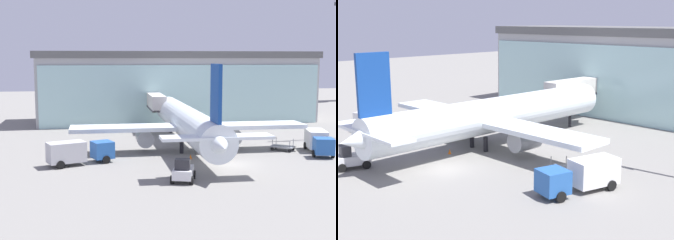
% 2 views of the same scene
% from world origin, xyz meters
% --- Properties ---
extents(ground, '(240.00, 240.00, 0.00)m').
position_xyz_m(ground, '(0.00, 0.00, 0.00)').
color(ground, gray).
extents(terminal_building, '(51.28, 15.63, 12.88)m').
position_xyz_m(terminal_building, '(0.00, 37.03, 6.44)').
color(terminal_building, '#A1A1A1').
rests_on(terminal_building, ground).
extents(jet_bridge, '(2.35, 14.03, 5.87)m').
position_xyz_m(jet_bridge, '(-5.32, 27.83, 4.50)').
color(jet_bridge, beige).
rests_on(jet_bridge, ground).
extents(airplane, '(29.57, 36.05, 11.18)m').
position_xyz_m(airplane, '(-3.37, 8.72, 3.48)').
color(airplane, white).
rests_on(airplane, ground).
extents(catering_truck, '(7.60, 4.67, 2.65)m').
position_xyz_m(catering_truck, '(-16.94, 2.29, 1.47)').
color(catering_truck, '#2659A5').
rests_on(catering_truck, ground).
extents(fuel_truck, '(3.92, 7.62, 2.65)m').
position_xyz_m(fuel_truck, '(12.34, 4.38, 1.47)').
color(fuel_truck, '#2659A5').
rests_on(fuel_truck, ground).
extents(baggage_cart, '(3.17, 3.03, 1.50)m').
position_xyz_m(baggage_cart, '(8.52, 6.37, 0.50)').
color(baggage_cart, gray).
rests_on(baggage_cart, ground).
extents(pushback_tug, '(2.94, 3.59, 2.30)m').
position_xyz_m(pushback_tug, '(-6.78, -6.47, 0.97)').
color(pushback_tug, silver).
rests_on(pushback_tug, ground).
extents(safety_cone_nose, '(0.36, 0.36, 0.55)m').
position_xyz_m(safety_cone_nose, '(-4.08, 3.23, 0.28)').
color(safety_cone_nose, orange).
rests_on(safety_cone_nose, ground).
extents(safety_cone_wingtip, '(0.36, 0.36, 0.55)m').
position_xyz_m(safety_cone_wingtip, '(-17.31, 9.91, 0.28)').
color(safety_cone_wingtip, orange).
rests_on(safety_cone_wingtip, ground).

